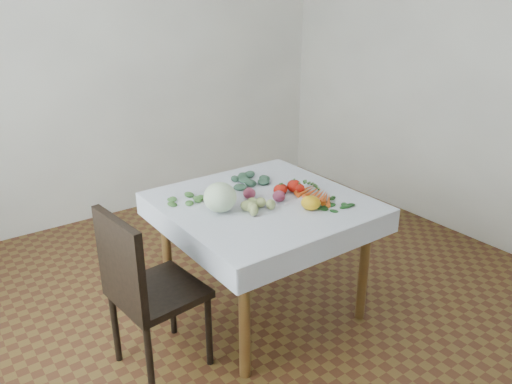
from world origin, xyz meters
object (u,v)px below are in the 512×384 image
(carrot_bunch, at_px, (316,194))
(cabbage, at_px, (220,197))
(heirloom_back, at_px, (219,195))
(chair, at_px, (142,284))
(table, at_px, (263,216))

(carrot_bunch, bearing_deg, cabbage, 164.63)
(heirloom_back, relative_size, carrot_bunch, 0.36)
(cabbage, bearing_deg, carrot_bunch, -15.37)
(chair, relative_size, heirloom_back, 8.41)
(cabbage, bearing_deg, chair, -167.70)
(chair, xyz_separation_m, cabbage, (0.55, 0.12, 0.30))
(chair, relative_size, cabbage, 5.00)
(table, relative_size, carrot_bunch, 3.20)
(chair, relative_size, carrot_bunch, 3.00)
(chair, bearing_deg, cabbage, 12.30)
(carrot_bunch, bearing_deg, heirloom_back, 150.39)
(cabbage, relative_size, heirloom_back, 1.68)
(table, distance_m, carrot_bunch, 0.35)
(table, xyz_separation_m, chair, (-0.83, -0.10, -0.12))
(carrot_bunch, bearing_deg, table, 154.87)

